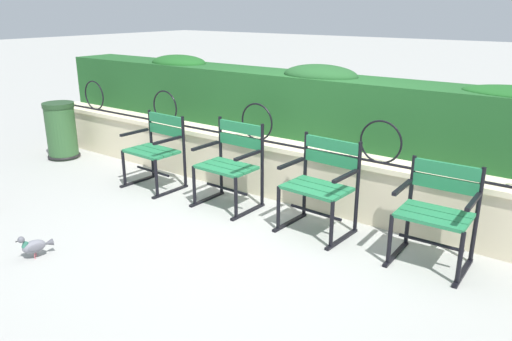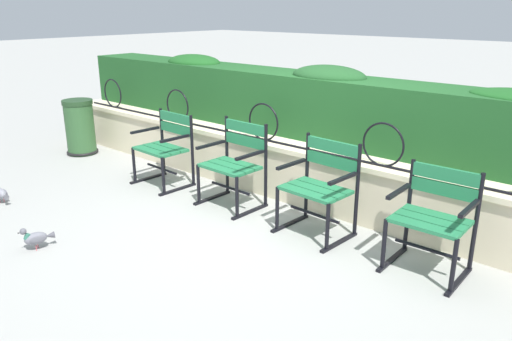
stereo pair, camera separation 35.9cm
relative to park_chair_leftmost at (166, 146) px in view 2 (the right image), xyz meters
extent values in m
plane|color=#9E9E99|center=(1.58, -0.30, -0.46)|extent=(60.00, 60.00, 0.00)
cube|color=beige|center=(1.58, 0.60, -0.18)|extent=(8.39, 0.35, 0.56)
cube|color=beige|center=(1.58, 0.60, 0.12)|extent=(8.39, 0.41, 0.05)
cylinder|color=black|center=(1.58, 0.52, 0.16)|extent=(7.83, 0.02, 0.02)
torus|color=black|center=(-1.82, 0.52, 0.36)|extent=(0.42, 0.02, 0.42)
torus|color=black|center=(-0.38, 0.52, 0.36)|extent=(0.42, 0.02, 0.42)
torus|color=black|center=(1.06, 0.52, 0.36)|extent=(0.42, 0.02, 0.42)
torus|color=black|center=(2.50, 0.52, 0.36)|extent=(0.42, 0.02, 0.42)
cube|color=#1E5123|center=(1.58, 1.10, 0.49)|extent=(8.22, 0.64, 0.69)
ellipsoid|color=#1B531E|center=(-0.67, 1.10, 0.84)|extent=(0.84, 0.58, 0.22)
ellipsoid|color=#1E4B23|center=(1.51, 1.10, 0.84)|extent=(0.88, 0.58, 0.24)
cube|color=#237547|center=(-0.01, -0.21, -0.02)|extent=(0.58, 0.15, 0.03)
cube|color=#237547|center=(0.00, -0.08, -0.02)|extent=(0.58, 0.15, 0.03)
cube|color=#237547|center=(0.00, 0.06, -0.02)|extent=(0.58, 0.15, 0.03)
cube|color=#237547|center=(0.01, 0.16, 0.31)|extent=(0.58, 0.05, 0.11)
cube|color=#237547|center=(0.01, 0.16, 0.18)|extent=(0.58, 0.05, 0.11)
cylinder|color=black|center=(0.29, 0.15, -0.04)|extent=(0.04, 0.04, 0.85)
cylinder|color=black|center=(0.28, -0.28, -0.24)|extent=(0.04, 0.04, 0.44)
cube|color=black|center=(0.28, -0.09, -0.45)|extent=(0.06, 0.52, 0.02)
cube|color=black|center=(0.28, -0.09, 0.16)|extent=(0.05, 0.40, 0.03)
cylinder|color=black|center=(-0.28, 0.17, -0.04)|extent=(0.04, 0.04, 0.85)
cylinder|color=black|center=(-0.30, -0.26, -0.24)|extent=(0.04, 0.04, 0.44)
cube|color=black|center=(-0.29, -0.07, -0.45)|extent=(0.06, 0.52, 0.02)
cube|color=black|center=(-0.29, -0.07, 0.16)|extent=(0.05, 0.40, 0.03)
cylinder|color=black|center=(0.00, -0.08, -0.26)|extent=(0.55, 0.05, 0.03)
cube|color=#237547|center=(1.06, -0.16, -0.02)|extent=(0.58, 0.14, 0.03)
cube|color=#237547|center=(1.07, -0.02, -0.02)|extent=(0.58, 0.14, 0.03)
cube|color=#237547|center=(1.07, 0.12, -0.02)|extent=(0.58, 0.14, 0.03)
cube|color=#237547|center=(1.07, 0.22, 0.35)|extent=(0.58, 0.04, 0.11)
cube|color=#237547|center=(1.07, 0.22, 0.21)|extent=(0.58, 0.04, 0.11)
cylinder|color=black|center=(1.36, 0.21, -0.01)|extent=(0.04, 0.04, 0.90)
cylinder|color=black|center=(1.35, -0.22, -0.24)|extent=(0.04, 0.04, 0.44)
cube|color=black|center=(1.35, -0.03, -0.45)|extent=(0.05, 0.52, 0.02)
cube|color=black|center=(1.35, -0.03, 0.16)|extent=(0.05, 0.40, 0.03)
cylinder|color=black|center=(0.78, 0.23, -0.01)|extent=(0.04, 0.04, 0.90)
cylinder|color=black|center=(0.77, -0.20, -0.24)|extent=(0.04, 0.04, 0.44)
cube|color=black|center=(0.78, -0.01, -0.45)|extent=(0.05, 0.52, 0.02)
cube|color=black|center=(0.78, -0.01, 0.16)|extent=(0.05, 0.40, 0.03)
cylinder|color=black|center=(1.07, -0.02, -0.26)|extent=(0.55, 0.04, 0.03)
cube|color=#237547|center=(2.13, -0.15, -0.02)|extent=(0.59, 0.16, 0.03)
cube|color=#237547|center=(2.13, -0.01, -0.02)|extent=(0.59, 0.16, 0.03)
cube|color=#237547|center=(2.14, 0.12, -0.02)|extent=(0.59, 0.16, 0.03)
cube|color=#237547|center=(2.15, 0.23, 0.34)|extent=(0.58, 0.06, 0.11)
cube|color=#237547|center=(2.15, 0.23, 0.20)|extent=(0.58, 0.06, 0.11)
cylinder|color=black|center=(2.44, 0.21, -0.02)|extent=(0.04, 0.04, 0.88)
cylinder|color=black|center=(2.41, -0.22, -0.24)|extent=(0.04, 0.04, 0.44)
cube|color=black|center=(2.42, -0.03, -0.45)|extent=(0.07, 0.52, 0.02)
cube|color=black|center=(2.42, -0.03, 0.16)|extent=(0.06, 0.40, 0.03)
cylinder|color=black|center=(1.86, 0.24, -0.02)|extent=(0.04, 0.04, 0.88)
cylinder|color=black|center=(1.83, -0.18, -0.24)|extent=(0.04, 0.04, 0.44)
cube|color=black|center=(1.84, 0.01, -0.45)|extent=(0.07, 0.52, 0.02)
cube|color=black|center=(1.84, 0.01, 0.16)|extent=(0.06, 0.40, 0.03)
cylinder|color=black|center=(2.13, -0.01, -0.26)|extent=(0.55, 0.06, 0.03)
cube|color=#237547|center=(3.21, -0.14, -0.02)|extent=(0.55, 0.14, 0.03)
cube|color=#237547|center=(3.20, 0.00, -0.02)|extent=(0.55, 0.14, 0.03)
cube|color=#237547|center=(3.20, 0.14, -0.02)|extent=(0.55, 0.14, 0.03)
cube|color=#237547|center=(3.20, 0.24, 0.30)|extent=(0.55, 0.04, 0.11)
cube|color=#237547|center=(3.20, 0.24, 0.17)|extent=(0.55, 0.04, 0.11)
cylinder|color=black|center=(3.47, 0.24, -0.05)|extent=(0.04, 0.04, 0.83)
cylinder|color=black|center=(3.48, -0.19, -0.24)|extent=(0.04, 0.04, 0.44)
cube|color=black|center=(3.48, 0.00, -0.45)|extent=(0.05, 0.52, 0.02)
cube|color=black|center=(3.48, 0.00, 0.16)|extent=(0.04, 0.40, 0.03)
cylinder|color=black|center=(2.92, 0.23, -0.05)|extent=(0.04, 0.04, 0.83)
cylinder|color=black|center=(2.93, -0.20, -0.24)|extent=(0.04, 0.04, 0.44)
cube|color=black|center=(2.93, -0.01, -0.45)|extent=(0.05, 0.52, 0.02)
cube|color=black|center=(2.93, -0.01, 0.16)|extent=(0.04, 0.40, 0.03)
cylinder|color=black|center=(3.20, 0.00, -0.26)|extent=(0.52, 0.04, 0.03)
ellipsoid|color=slate|center=(0.48, -1.86, -0.36)|extent=(0.14, 0.21, 0.11)
cylinder|color=#2D6B56|center=(0.47, -1.93, -0.32)|extent=(0.06, 0.07, 0.06)
sphere|color=#55555D|center=(0.46, -1.95, -0.27)|extent=(0.06, 0.06, 0.06)
cone|color=black|center=(0.45, -1.98, -0.27)|extent=(0.02, 0.02, 0.01)
cone|color=#4A4A52|center=(0.51, -1.75, -0.36)|extent=(0.08, 0.09, 0.06)
ellipsoid|color=#5B5B63|center=(0.53, -1.86, -0.35)|extent=(0.06, 0.14, 0.07)
ellipsoid|color=#5B5B63|center=(0.45, -1.84, -0.35)|extent=(0.06, 0.14, 0.07)
cylinder|color=#C6515B|center=(0.50, -1.88, -0.44)|extent=(0.01, 0.01, 0.05)
cylinder|color=#C6515B|center=(0.47, -1.85, -0.44)|extent=(0.01, 0.01, 0.05)
ellipsoid|color=gray|center=(-0.87, -1.59, -0.36)|extent=(0.19, 0.11, 0.11)
cone|color=#595960|center=(-0.75, -1.59, -0.36)|extent=(0.08, 0.06, 0.06)
ellipsoid|color=slate|center=(-0.85, -1.55, -0.35)|extent=(0.14, 0.03, 0.07)
cylinder|color=#C6515B|center=(-0.88, -1.61, -0.44)|extent=(0.01, 0.01, 0.05)
cylinder|color=#C6515B|center=(-0.86, -1.57, -0.44)|extent=(0.01, 0.01, 0.05)
cylinder|color=#2D562D|center=(-1.93, 0.01, -0.10)|extent=(0.40, 0.40, 0.72)
cylinder|color=#203C20|center=(-1.93, 0.01, 0.29)|extent=(0.42, 0.42, 0.06)
torus|color=black|center=(-1.93, 0.01, -0.43)|extent=(0.44, 0.44, 0.04)
camera|label=1|loc=(4.22, -3.78, 1.56)|focal=34.87mm
camera|label=2|loc=(4.50, -3.56, 1.56)|focal=34.87mm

